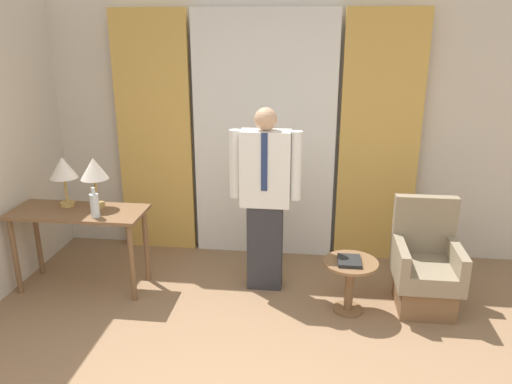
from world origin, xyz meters
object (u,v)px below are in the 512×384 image
(bottle_near_edge, at_px, (95,205))
(side_table, at_px, (350,277))
(table_lamp_right, at_px, (94,171))
(person, at_px, (265,194))
(table_lamp_left, at_px, (63,170))
(armchair, at_px, (425,270))
(desk, at_px, (79,223))
(book, at_px, (349,261))

(bottle_near_edge, bearing_deg, side_table, -0.29)
(table_lamp_right, distance_m, person, 1.59)
(table_lamp_left, relative_size, armchair, 0.49)
(side_table, bearing_deg, bottle_near_edge, 179.71)
(desk, height_order, side_table, desk)
(bottle_near_edge, relative_size, person, 0.16)
(table_lamp_right, xyz_separation_m, side_table, (2.35, -0.26, -0.81))
(bottle_near_edge, bearing_deg, desk, 150.27)
(table_lamp_left, distance_m, table_lamp_right, 0.30)
(table_lamp_right, distance_m, armchair, 3.12)
(armchair, height_order, side_table, armchair)
(table_lamp_right, bearing_deg, book, -6.83)
(bottle_near_edge, relative_size, book, 1.17)
(armchair, bearing_deg, table_lamp_right, 178.55)
(bottle_near_edge, relative_size, side_table, 0.57)
(armchair, xyz_separation_m, side_table, (-0.67, -0.18, -0.02))
(table_lamp_right, height_order, person, person)
(side_table, bearing_deg, book, -122.21)
(table_lamp_left, distance_m, side_table, 2.79)
(table_lamp_right, xyz_separation_m, person, (1.58, 0.10, -0.20))
(desk, distance_m, table_lamp_right, 0.52)
(side_table, bearing_deg, table_lamp_right, 173.79)
(armchair, height_order, book, armchair)
(desk, bearing_deg, table_lamp_right, 36.16)
(side_table, bearing_deg, desk, 176.64)
(table_lamp_left, xyz_separation_m, side_table, (2.65, -0.26, -0.81))
(table_lamp_right, height_order, book, table_lamp_right)
(bottle_near_edge, xyz_separation_m, person, (1.49, 0.34, 0.05))
(person, relative_size, book, 7.38)
(desk, height_order, armchair, armchair)
(desk, bearing_deg, armchair, 0.59)
(bottle_near_edge, distance_m, armchair, 2.99)
(person, distance_m, side_table, 1.05)
(table_lamp_left, height_order, armchair, table_lamp_left)
(book, bearing_deg, side_table, 57.79)
(desk, relative_size, side_table, 2.57)
(table_lamp_left, distance_m, person, 1.89)
(person, height_order, armchair, person)
(table_lamp_left, distance_m, bottle_near_edge, 0.52)
(bottle_near_edge, height_order, book, bottle_near_edge)
(table_lamp_right, xyz_separation_m, armchair, (3.02, -0.08, -0.79))
(person, relative_size, armchair, 1.80)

